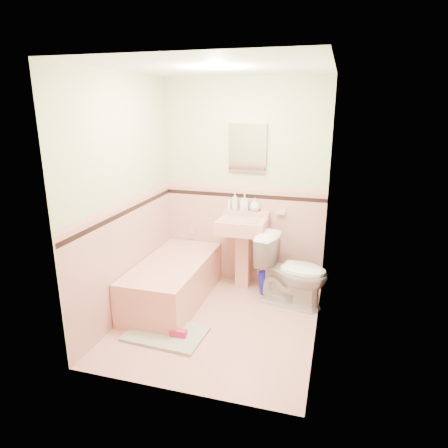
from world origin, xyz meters
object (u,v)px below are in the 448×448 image
(medicine_cabinet, at_px, (248,148))
(soap_bottle_right, at_px, (255,205))
(bathtub, at_px, (173,282))
(toilet, at_px, (292,271))
(bucket, at_px, (268,283))
(sink, at_px, (242,254))
(soap_bottle_mid, at_px, (245,202))
(shoe, at_px, (178,333))
(soap_bottle_left, at_px, (235,201))

(medicine_cabinet, relative_size, soap_bottle_right, 3.49)
(bathtub, height_order, toilet, toilet)
(bucket, bearing_deg, medicine_cabinet, 143.20)
(sink, relative_size, medicine_cabinet, 1.59)
(soap_bottle_mid, relative_size, shoe, 1.28)
(sink, height_order, toilet, sink)
(soap_bottle_right, bearing_deg, toilet, -38.57)
(medicine_cabinet, distance_m, soap_bottle_right, 0.68)
(bathtub, relative_size, soap_bottle_mid, 7.33)
(sink, distance_m, soap_bottle_mid, 0.63)
(soap_bottle_mid, height_order, shoe, soap_bottle_mid)
(medicine_cabinet, bearing_deg, toilet, -35.28)
(medicine_cabinet, distance_m, soap_bottle_left, 0.66)
(soap_bottle_left, bearing_deg, shoe, -97.27)
(bucket, relative_size, shoe, 1.56)
(bucket, distance_m, shoe, 1.39)
(sink, relative_size, shoe, 5.54)
(soap_bottle_left, bearing_deg, bucket, -25.06)
(medicine_cabinet, bearing_deg, soap_bottle_left, -167.86)
(sink, bearing_deg, shoe, -104.38)
(soap_bottle_mid, bearing_deg, shoe, -101.94)
(bucket, bearing_deg, soap_bottle_right, 135.73)
(soap_bottle_right, distance_m, toilet, 0.93)
(soap_bottle_right, bearing_deg, bucket, -44.27)
(bathtub, xyz_separation_m, soap_bottle_left, (0.54, 0.71, 0.83))
(sink, bearing_deg, soap_bottle_mid, 95.88)
(shoe, bearing_deg, bucket, 56.89)
(medicine_cabinet, bearing_deg, sink, -90.00)
(sink, bearing_deg, bucket, -7.39)
(bathtub, distance_m, soap_bottle_left, 1.22)
(medicine_cabinet, height_order, soap_bottle_left, medicine_cabinet)
(bathtub, distance_m, toilet, 1.36)
(sink, xyz_separation_m, soap_bottle_left, (-0.14, 0.18, 0.61))
(medicine_cabinet, xyz_separation_m, soap_bottle_right, (0.11, -0.03, -0.67))
(bathtub, bearing_deg, shoe, -64.04)
(soap_bottle_right, relative_size, bucket, 0.64)
(sink, bearing_deg, soap_bottle_right, 58.62)
(soap_bottle_right, distance_m, shoe, 1.79)
(toilet, bearing_deg, soap_bottle_right, 63.27)
(soap_bottle_right, bearing_deg, medicine_cabinet, 164.72)
(bathtub, xyz_separation_m, toilet, (1.32, 0.29, 0.17))
(soap_bottle_left, distance_m, toilet, 1.10)
(soap_bottle_left, relative_size, bucket, 0.85)
(soap_bottle_left, bearing_deg, sink, -52.23)
(sink, height_order, soap_bottle_left, soap_bottle_left)
(medicine_cabinet, distance_m, toilet, 1.52)
(toilet, bearing_deg, soap_bottle_mid, 69.14)
(soap_bottle_left, height_order, shoe, soap_bottle_left)
(medicine_cabinet, height_order, toilet, medicine_cabinet)
(soap_bottle_mid, height_order, bucket, soap_bottle_mid)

